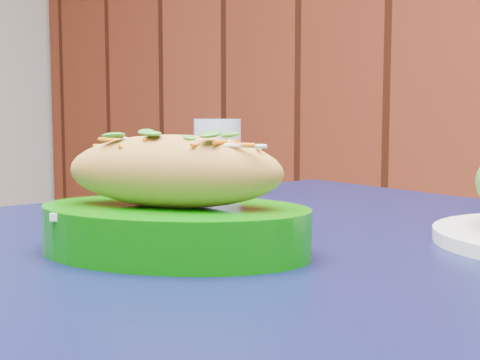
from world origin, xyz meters
The scene contains 3 objects.
cafe_table centered at (0.42, 1.22, 0.66)m, with size 0.96×0.96×0.75m.
banh_mi_basket centered at (0.36, 1.12, 0.79)m, with size 0.27×0.23×0.11m.
water_glass centered at (0.13, 1.43, 0.80)m, with size 0.07×0.07×0.11m, color silver.
Camera 1 is at (0.75, 0.73, 0.87)m, focal length 50.00 mm.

